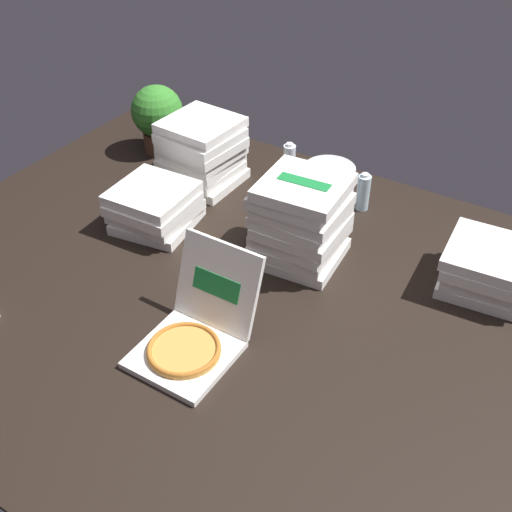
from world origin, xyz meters
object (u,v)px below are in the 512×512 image
Objects in this scene: pizza_stack_right_far at (155,207)px; water_bottle_0 at (336,202)px; open_pizza_box at (195,331)px; pizza_stack_left_near at (202,152)px; pizza_stack_right_mid at (301,220)px; pizza_stack_left_mid at (488,268)px; potted_plant at (157,115)px; ice_bucket at (329,181)px; water_bottle_2 at (363,192)px; water_bottle_1 at (289,161)px.

water_bottle_0 is (0.71, 0.50, -0.01)m from pizza_stack_right_far.
pizza_stack_left_near is at bearing 124.26° from open_pizza_box.
open_pizza_box is 0.71m from pizza_stack_right_mid.
pizza_stack_left_mid is (0.84, 0.93, 0.02)m from open_pizza_box.
potted_plant is (-0.45, 0.60, 0.12)m from pizza_stack_right_far.
pizza_stack_left_near is 1.01× the size of potted_plant.
pizza_stack_right_mid is at bearing -162.87° from pizza_stack_left_mid.
water_bottle_2 is (0.21, -0.03, 0.02)m from ice_bucket.
potted_plant is (-1.16, 0.10, 0.12)m from water_bottle_0.
potted_plant is (-1.24, -0.06, 0.12)m from water_bottle_2.
pizza_stack_right_far is 0.87m from water_bottle_0.
pizza_stack_right_mid reaches higher than open_pizza_box.
water_bottle_2 is at bearing 2.67° from potted_plant.
pizza_stack_left_near is 0.47m from water_bottle_1.
open_pizza_box is at bearing -96.88° from water_bottle_2.
water_bottle_0 is (0.75, 0.06, -0.08)m from pizza_stack_left_near.
ice_bucket is (-0.06, 1.25, 0.00)m from open_pizza_box.
water_bottle_2 reaches higher than ice_bucket.
potted_plant is at bearing 175.33° from water_bottle_0.
pizza_stack_right_mid is at bearing 84.18° from open_pizza_box.
pizza_stack_left_mid is at bearing -19.10° from ice_bucket.
potted_plant is at bearing 159.59° from pizza_stack_left_near.
water_bottle_2 is at bearing 83.12° from open_pizza_box.
open_pizza_box reaches higher than water_bottle_1.
pizza_stack_right_mid is 0.81m from pizza_stack_left_near.
water_bottle_1 is at bearing 66.27° from pizza_stack_right_far.
water_bottle_1 and water_bottle_2 have the same top height.
open_pizza_box is 1.21× the size of pizza_stack_right_far.
pizza_stack_right_far reaches higher than water_bottle_2.
water_bottle_0 is (-0.00, 0.36, -0.11)m from pizza_stack_right_mid.
ice_bucket is (0.62, 0.25, -0.10)m from pizza_stack_left_near.
pizza_stack_right_far is (-0.64, 0.55, 0.02)m from open_pizza_box.
ice_bucket is at bearing -9.27° from water_bottle_1.
water_bottle_2 is (0.08, 0.15, 0.00)m from water_bottle_0.
potted_plant is (-1.09, 1.15, 0.14)m from open_pizza_box.
water_bottle_1 is 1.00× the size of water_bottle_2.
open_pizza_box is at bearing -76.08° from water_bottle_1.
pizza_stack_right_far is 1.98× the size of water_bottle_1.
water_bottle_0 is (-0.77, 0.13, -0.01)m from pizza_stack_left_mid.
pizza_stack_right_mid reaches higher than pizza_stack_right_far.
water_bottle_2 is (0.08, 0.52, -0.11)m from pizza_stack_right_mid.
open_pizza_box is 1.06m from water_bottle_0.
pizza_stack_left_near is (-1.52, 0.07, 0.08)m from pizza_stack_left_mid.
open_pizza_box is 1.21m from pizza_stack_left_near.
open_pizza_box is 2.39× the size of water_bottle_2.
pizza_stack_left_near reaches higher than ice_bucket.
potted_plant reaches higher than ice_bucket.
water_bottle_0 is 0.45m from water_bottle_1.
pizza_stack_right_mid reaches higher than water_bottle_1.
ice_bucket is at bearing 160.90° from pizza_stack_left_mid.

